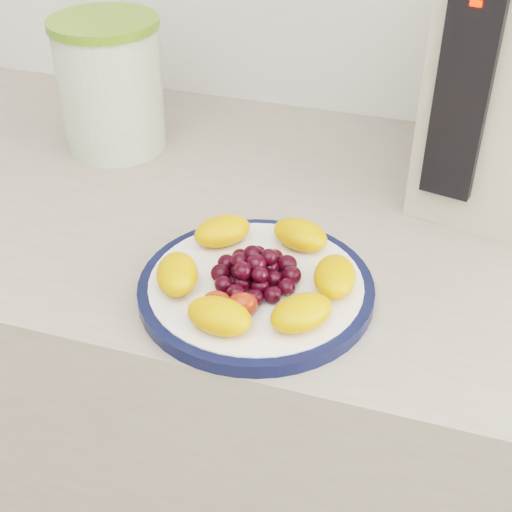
% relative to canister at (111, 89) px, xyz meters
% --- Properties ---
extents(counter, '(3.50, 0.60, 0.90)m').
position_rel_canister_xyz_m(counter, '(0.35, -0.09, -0.54)').
color(counter, '#9E9385').
rests_on(counter, floor).
extents(cabinet_face, '(3.48, 0.58, 0.84)m').
position_rel_canister_xyz_m(cabinet_face, '(0.35, -0.09, -0.57)').
color(cabinet_face, '#906955').
rests_on(cabinet_face, floor).
extents(plate_rim, '(0.25, 0.25, 0.01)m').
position_rel_canister_xyz_m(plate_rim, '(0.30, -0.27, -0.08)').
color(plate_rim, '#0B1233').
rests_on(plate_rim, counter).
extents(plate_face, '(0.22, 0.22, 0.02)m').
position_rel_canister_xyz_m(plate_face, '(0.30, -0.27, -0.08)').
color(plate_face, white).
rests_on(plate_face, counter).
extents(canister, '(0.16, 0.16, 0.17)m').
position_rel_canister_xyz_m(canister, '(0.00, 0.00, 0.00)').
color(canister, '#2E580F').
rests_on(canister, counter).
extents(canister_lid, '(0.17, 0.17, 0.01)m').
position_rel_canister_xyz_m(canister_lid, '(0.00, 0.00, 0.09)').
color(canister_lid, olive).
rests_on(canister_lid, canister).
extents(appliance_panel, '(0.06, 0.03, 0.25)m').
position_rel_canister_xyz_m(appliance_panel, '(0.47, -0.08, 0.09)').
color(appliance_panel, black).
rests_on(appliance_panel, appliance_body).
extents(appliance_led, '(0.01, 0.01, 0.01)m').
position_rel_canister_xyz_m(appliance_led, '(0.46, -0.09, 0.18)').
color(appliance_led, '#FF0C05').
rests_on(appliance_led, appliance_panel).
extents(fruit_plate, '(0.21, 0.21, 0.03)m').
position_rel_canister_xyz_m(fruit_plate, '(0.30, -0.27, -0.05)').
color(fruit_plate, orange).
rests_on(fruit_plate, plate_face).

